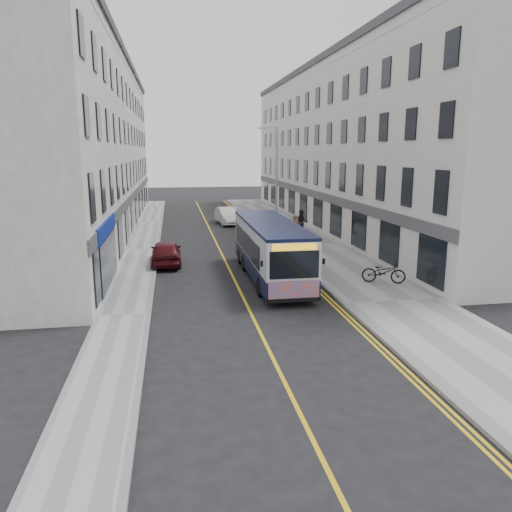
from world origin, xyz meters
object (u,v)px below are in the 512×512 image
object	(u,v)px
streetlamp	(275,180)
bicycle	(384,272)
pedestrian_far	(302,223)
city_bus	(270,248)
car_white	(228,216)
car_maroon	(166,252)
pedestrian_near	(295,229)

from	to	relation	value
streetlamp	bicycle	size ratio (longest dim) A/B	3.90
streetlamp	pedestrian_far	size ratio (longest dim) A/B	4.09
city_bus	car_white	xyz separation A→B (m)	(-0.02, 19.51, -0.85)
bicycle	car_maroon	xyz separation A→B (m)	(-10.35, 6.24, 0.05)
streetlamp	pedestrian_near	distance (m)	3.71
pedestrian_near	pedestrian_far	size ratio (longest dim) A/B	0.98
car_white	car_maroon	size ratio (longest dim) A/B	1.07
pedestrian_near	pedestrian_far	distance (m)	2.90
pedestrian_far	streetlamp	bearing A→B (deg)	-139.52
bicycle	car_maroon	world-z (taller)	car_maroon
pedestrian_near	city_bus	bearing A→B (deg)	-123.96
streetlamp	bicycle	bearing A→B (deg)	-77.38
pedestrian_far	car_white	bearing A→B (deg)	129.84
city_bus	pedestrian_far	world-z (taller)	city_bus
pedestrian_near	car_maroon	size ratio (longest dim) A/B	0.46
streetlamp	city_bus	size ratio (longest dim) A/B	0.80
streetlamp	car_white	bearing A→B (deg)	104.42
city_bus	car_white	world-z (taller)	city_bus
streetlamp	pedestrian_far	xyz separation A→B (m)	(2.34, 1.45, -3.29)
pedestrian_near	pedestrian_far	bearing A→B (deg)	53.70
car_white	pedestrian_far	bearing A→B (deg)	-64.79
pedestrian_far	car_white	distance (m)	9.09
bicycle	car_maroon	bearing A→B (deg)	81.29
city_bus	bicycle	size ratio (longest dim) A/B	4.87
car_white	car_maroon	xyz separation A→B (m)	(-5.20, -15.39, -0.03)
car_maroon	streetlamp	bearing A→B (deg)	-140.93
car_white	streetlamp	bearing A→B (deg)	-81.58
pedestrian_near	car_maroon	xyz separation A→B (m)	(-8.75, -4.97, -0.37)
streetlamp	car_maroon	size ratio (longest dim) A/B	1.92
bicycle	pedestrian_near	world-z (taller)	pedestrian_near
bicycle	car_white	distance (m)	22.23
streetlamp	pedestrian_near	bearing A→B (deg)	-45.59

